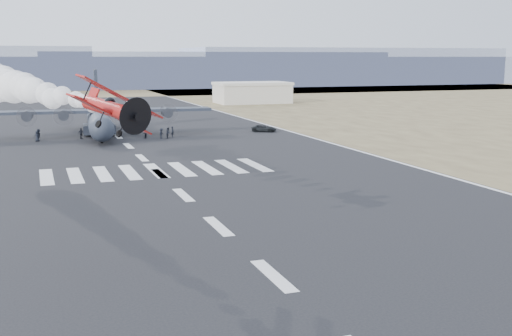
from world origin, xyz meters
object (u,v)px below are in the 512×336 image
hangar_right (252,92)px  transport_aircraft (99,118)px  crew_c (161,133)px  crew_g (173,132)px  crew_d (81,133)px  aerobatic_biplane (111,108)px  crew_e (37,136)px  support_vehicle (264,128)px  crew_b (145,133)px  crew_h (168,133)px  crew_f (39,135)px  crew_a (112,132)px

hangar_right → transport_aircraft: (-48.63, -62.70, -0.25)m
transport_aircraft → crew_c: size_ratio=22.61×
crew_g → crew_d: bearing=99.9°
crew_d → aerobatic_biplane: bearing=127.7°
aerobatic_biplane → crew_e: bearing=80.3°
support_vehicle → crew_b: 21.37m
crew_h → aerobatic_biplane: bearing=-162.2°
crew_b → crew_h: size_ratio=0.95×
aerobatic_biplane → crew_h: (15.72, 60.14, -8.86)m
support_vehicle → crew_e: size_ratio=2.62×
support_vehicle → crew_d: size_ratio=2.57×
aerobatic_biplane → crew_h: 62.79m
hangar_right → crew_b: (-42.21, -70.07, -2.17)m
aerobatic_biplane → crew_e: (-4.21, 62.87, -8.91)m
hangar_right → crew_f: bearing=-131.1°
crew_c → crew_h: size_ratio=0.93×
transport_aircraft → crew_d: transport_aircraft is taller
support_vehicle → crew_c: size_ratio=2.65×
hangar_right → crew_h: 81.02m
hangar_right → crew_c: hangar_right is taller
crew_b → transport_aircraft: bearing=-152.5°
hangar_right → crew_g: bearing=-118.4°
aerobatic_biplane → transport_aircraft: size_ratio=0.16×
aerobatic_biplane → crew_h: size_ratio=3.39×
crew_d → crew_g: 14.49m
hangar_right → crew_a: bearing=-125.2°
crew_d → crew_g: (14.21, -2.80, 0.02)m
crew_e → crew_f: (0.26, 1.55, 0.06)m
crew_c → crew_f: 19.03m
aerobatic_biplane → crew_d: bearing=74.3°
transport_aircraft → support_vehicle: bearing=-6.0°
crew_b → crew_e: bearing=-109.2°
crew_c → crew_f: size_ratio=0.92×
aerobatic_biplane → support_vehicle: bearing=48.8°
crew_d → crew_f: 6.45m
crew_c → crew_d: size_ratio=0.97×
support_vehicle → crew_b: size_ratio=2.59×
hangar_right → aerobatic_biplane: bearing=-112.5°
support_vehicle → crew_a: bearing=115.3°
crew_f → crew_c: bearing=-99.9°
crew_c → crew_h: bearing=-63.4°
crew_a → crew_h: (8.41, -4.59, 0.04)m
hangar_right → crew_d: bearing=-127.8°
crew_a → crew_f: bearing=142.6°
crew_a → crew_f: 11.28m
hangar_right → crew_g: 79.35m
support_vehicle → crew_h: size_ratio=2.46×
crew_e → crew_b: bearing=-173.5°
support_vehicle → crew_d: 30.89m
hangar_right → crew_f: size_ratio=11.52×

